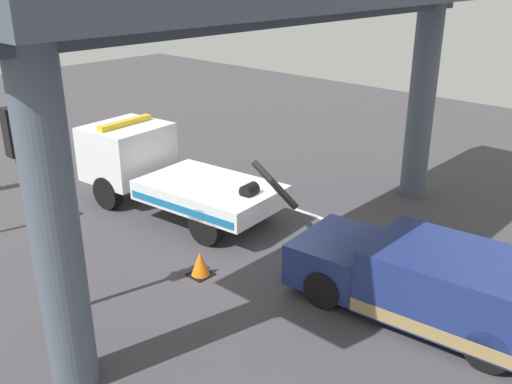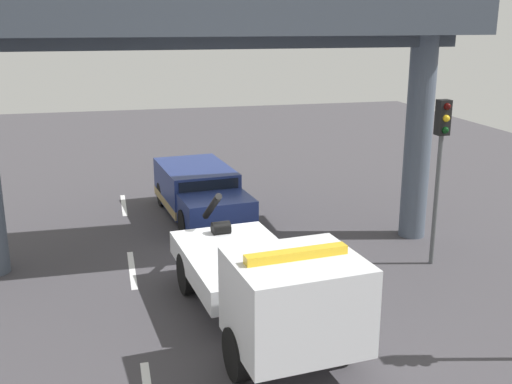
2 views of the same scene
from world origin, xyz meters
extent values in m
cube|color=#423F44|center=(0.00, 0.00, -0.05)|extent=(60.00, 40.00, 0.10)
cube|color=silver|center=(-6.00, -2.48, 0.00)|extent=(2.60, 0.16, 0.01)
cube|color=silver|center=(0.00, -2.48, 0.00)|extent=(2.60, 0.16, 0.01)
cube|color=white|center=(2.41, -0.12, 0.93)|extent=(4.07, 2.79, 0.55)
cube|color=white|center=(5.72, 0.23, 1.48)|extent=(2.28, 2.51, 1.65)
cube|color=black|center=(6.33, 0.29, 1.84)|extent=(0.29, 2.20, 0.66)
cube|color=#196B9E|center=(2.29, 1.08, 0.84)|extent=(3.63, 0.40, 0.20)
cylinder|color=black|center=(0.23, -0.35, 1.66)|extent=(1.42, 0.33, 1.07)
cylinder|color=black|center=(1.03, -0.27, 1.32)|extent=(0.41, 0.49, 0.36)
cube|color=yellow|center=(5.72, 0.23, 2.38)|extent=(0.44, 1.93, 0.16)
cylinder|color=black|center=(5.42, 1.24, 0.50)|extent=(1.03, 0.42, 1.00)
cylinder|color=black|center=(5.63, -0.83, 0.50)|extent=(1.03, 0.42, 1.00)
cylinder|color=black|center=(1.54, 0.83, 0.50)|extent=(1.03, 0.42, 1.00)
cylinder|color=black|center=(1.76, -1.23, 0.50)|extent=(1.03, 0.42, 1.00)
cube|color=navy|center=(-4.78, -0.07, 0.91)|extent=(3.67, 2.55, 1.35)
cube|color=navy|center=(-2.21, 0.20, 0.71)|extent=(1.94, 2.28, 0.95)
cube|color=black|center=(-3.05, 0.11, 1.20)|extent=(0.26, 1.93, 0.59)
cube|color=#9E8451|center=(-4.78, -0.07, 0.41)|extent=(3.69, 2.57, 0.28)
cylinder|color=black|center=(-2.46, 1.14, 0.42)|extent=(0.86, 0.37, 0.84)
cylinder|color=black|center=(-2.25, -0.77, 0.42)|extent=(0.86, 0.37, 0.84)
cylinder|color=black|center=(-5.83, 0.79, 0.42)|extent=(0.86, 0.37, 0.84)
cylinder|color=black|center=(-5.63, -1.12, 0.42)|extent=(0.86, 0.37, 0.84)
cylinder|color=#4C5666|center=(-0.69, 5.98, 3.00)|extent=(0.79, 0.79, 6.00)
cube|color=#414956|center=(-0.69, 0.00, 6.49)|extent=(3.60, 13.96, 0.98)
cube|color=#353C47|center=(-0.69, 0.00, 5.82)|extent=(0.50, 13.56, 0.36)
cylinder|color=#515456|center=(1.50, 5.42, 1.77)|extent=(0.12, 0.12, 3.53)
cube|color=black|center=(1.50, 5.42, 3.98)|extent=(0.28, 0.32, 0.90)
sphere|color=#360605|center=(1.66, 5.42, 4.28)|extent=(0.18, 0.18, 0.18)
sphere|color=gold|center=(1.66, 5.42, 3.98)|extent=(0.18, 0.18, 0.18)
sphere|color=black|center=(1.66, 5.42, 3.68)|extent=(0.18, 0.18, 0.18)
cone|color=orange|center=(0.44, 2.05, 0.30)|extent=(0.46, 0.46, 0.61)
cube|color=black|center=(0.44, 2.05, 0.01)|extent=(0.51, 0.51, 0.03)
camera|label=1|loc=(-8.44, 9.71, 6.78)|focal=39.75mm
camera|label=2|loc=(15.39, -2.89, 6.40)|focal=43.01mm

